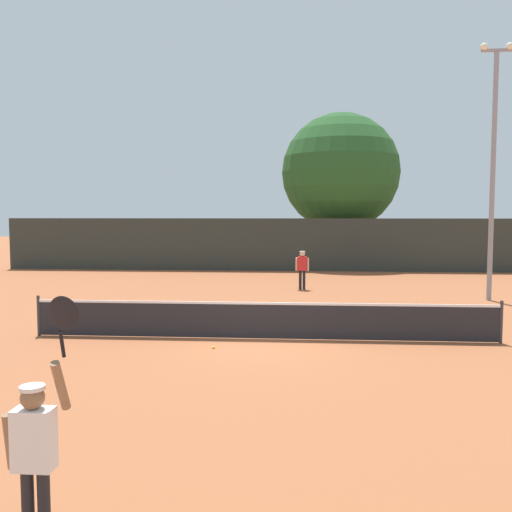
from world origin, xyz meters
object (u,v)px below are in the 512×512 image
object	(u,v)px
player_receiving	(302,266)
parked_car_near	(164,250)
tennis_ball	(214,347)
parked_car_mid	(314,248)
player_serving	(36,441)
light_pole	(493,158)
large_tree	(341,172)

from	to	relation	value
player_receiving	parked_car_near	world-z (taller)	parked_car_near
tennis_ball	parked_car_mid	bearing A→B (deg)	82.85
parked_car_near	player_serving	bearing A→B (deg)	-83.46
light_pole	large_tree	bearing A→B (deg)	108.13
player_serving	parked_car_near	world-z (taller)	player_serving
light_pole	parked_car_mid	xyz separation A→B (m)	(-5.91, 17.74, -4.49)
player_serving	parked_car_mid	bearing A→B (deg)	83.67
large_tree	parked_car_near	size ratio (longest dim) A/B	2.16
tennis_ball	player_serving	bearing A→B (deg)	-93.65
tennis_ball	parked_car_near	bearing A→B (deg)	106.38
player_serving	parked_car_near	bearing A→B (deg)	101.45
parked_car_near	large_tree	bearing A→B (deg)	-12.43
tennis_ball	large_tree	world-z (taller)	large_tree
player_receiving	tennis_ball	size ratio (longest dim) A/B	24.08
parked_car_near	parked_car_mid	bearing A→B (deg)	9.34
player_serving	player_receiving	distance (m)	18.67
parked_car_near	player_receiving	bearing A→B (deg)	-59.57
player_receiving	parked_car_near	xyz separation A→B (m)	(-9.07, 12.78, -0.22)
player_serving	parked_car_mid	distance (m)	34.02
player_receiving	tennis_ball	bearing A→B (deg)	78.00
player_receiving	large_tree	xyz separation A→B (m)	(2.45, 11.26, 4.75)
light_pole	parked_car_mid	world-z (taller)	light_pole
parked_car_near	tennis_ball	bearing A→B (deg)	-78.53
large_tree	parked_car_near	xyz separation A→B (m)	(-11.52, 1.52, -4.97)
player_serving	tennis_ball	world-z (taller)	player_serving
player_receiving	parked_car_mid	bearing A→B (deg)	-93.77
large_tree	parked_car_near	distance (m)	12.63
tennis_ball	large_tree	distance (m)	22.97
large_tree	parked_car_near	bearing A→B (deg)	172.49
large_tree	player_receiving	bearing A→B (deg)	-102.27
tennis_ball	parked_car_near	size ratio (longest dim) A/B	0.02
player_serving	player_receiving	size ratio (longest dim) A/B	1.50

